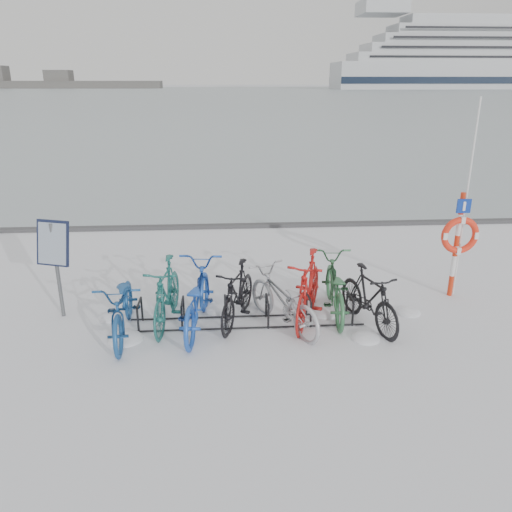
{
  "coord_description": "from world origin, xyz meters",
  "views": [
    {
      "loc": [
        -0.35,
        -7.72,
        3.96
      ],
      "look_at": [
        0.21,
        0.6,
        1.01
      ],
      "focal_mm": 35.0,
      "sensor_mm": 36.0,
      "label": 1
    }
  ],
  "objects_px": {
    "lifebuoy_station": "(460,235)",
    "cruise_ferry": "(479,61)",
    "info_board": "(54,249)",
    "bike_rack": "(246,314)"
  },
  "relations": [
    {
      "from": "info_board",
      "to": "lifebuoy_station",
      "type": "relative_size",
      "value": 0.48
    },
    {
      "from": "lifebuoy_station",
      "to": "cruise_ferry",
      "type": "distance_m",
      "value": 250.89
    },
    {
      "from": "bike_rack",
      "to": "cruise_ferry",
      "type": "relative_size",
      "value": 0.03
    },
    {
      "from": "bike_rack",
      "to": "cruise_ferry",
      "type": "bearing_deg",
      "value": 62.73
    },
    {
      "from": "bike_rack",
      "to": "lifebuoy_station",
      "type": "distance_m",
      "value": 4.24
    },
    {
      "from": "lifebuoy_station",
      "to": "cruise_ferry",
      "type": "height_order",
      "value": "cruise_ferry"
    },
    {
      "from": "info_board",
      "to": "lifebuoy_station",
      "type": "xyz_separation_m",
      "value": [
        7.25,
        0.37,
        -0.02
      ]
    },
    {
      "from": "lifebuoy_station",
      "to": "info_board",
      "type": "bearing_deg",
      "value": -177.04
    },
    {
      "from": "bike_rack",
      "to": "info_board",
      "type": "distance_m",
      "value": 3.44
    },
    {
      "from": "info_board",
      "to": "lifebuoy_station",
      "type": "distance_m",
      "value": 7.26
    }
  ]
}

